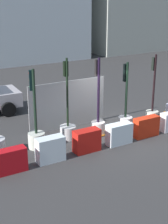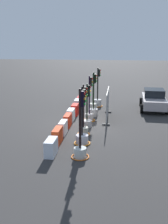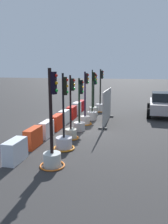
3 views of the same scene
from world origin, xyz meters
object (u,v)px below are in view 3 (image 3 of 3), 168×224
(traffic_light_0, at_px, (100,105))
(construction_barrier_2, at_px, (72,113))
(traffic_light_3, at_px, (85,115))
(construction_barrier_6, at_px, (33,138))
(construction_barrier_4, at_px, (57,122))
(traffic_light_2, at_px, (92,112))
(traffic_light_1, at_px, (94,107))
(traffic_light_5, at_px, (71,129))
(traffic_light_6, at_px, (64,139))
(traffic_light_7, at_px, (52,149))
(traffic_light_4, at_px, (79,120))
(construction_barrier_0, at_px, (81,106))
(construction_barrier_1, at_px, (77,108))
(construction_barrier_5, at_px, (47,129))
(car_silver_hatchback, at_px, (163,104))
(construction_barrier_3, at_px, (64,117))
(construction_barrier_7, at_px, (15,151))

(traffic_light_0, relative_size, construction_barrier_2, 3.33)
(traffic_light_3, height_order, construction_barrier_6, traffic_light_3)
(construction_barrier_4, height_order, construction_barrier_6, construction_barrier_6)
(traffic_light_0, xyz_separation_m, traffic_light_2, (2.89, -0.05, 0.04))
(traffic_light_1, height_order, traffic_light_5, traffic_light_5)
(traffic_light_1, height_order, construction_barrier_4, traffic_light_1)
(traffic_light_6, height_order, traffic_light_7, traffic_light_7)
(traffic_light_4, height_order, construction_barrier_0, traffic_light_4)
(traffic_light_3, bearing_deg, construction_barrier_1, -155.19)
(traffic_light_4, relative_size, traffic_light_7, 0.85)
(traffic_light_3, xyz_separation_m, traffic_light_6, (4.29, 0.10, -0.09))
(traffic_light_3, relative_size, traffic_light_5, 1.04)
(construction_barrier_0, relative_size, construction_barrier_5, 1.06)
(car_silver_hatchback, bearing_deg, traffic_light_5, -36.03)
(construction_barrier_4, height_order, car_silver_hatchback, car_silver_hatchback)
(traffic_light_0, bearing_deg, construction_barrier_2, -26.26)
(construction_barrier_1, distance_m, construction_barrier_3, 2.88)
(traffic_light_4, distance_m, construction_barrier_3, 1.81)
(traffic_light_0, relative_size, traffic_light_4, 1.15)
(traffic_light_6, xyz_separation_m, construction_barrier_0, (-8.51, -1.40, -0.05))
(traffic_light_5, relative_size, construction_barrier_5, 2.82)
(traffic_light_2, xyz_separation_m, construction_barrier_5, (4.23, -1.43, -0.14))
(traffic_light_5, relative_size, construction_barrier_4, 2.76)
(traffic_light_7, xyz_separation_m, construction_barrier_1, (-8.73, -1.51, -0.18))
(traffic_light_4, relative_size, construction_barrier_3, 2.79)
(traffic_light_3, bearing_deg, construction_barrier_3, -83.66)
(construction_barrier_1, distance_m, car_silver_hatchback, 6.19)
(traffic_light_1, bearing_deg, traffic_light_5, -0.17)
(construction_barrier_4, bearing_deg, traffic_light_1, 163.62)
(traffic_light_0, distance_m, traffic_light_7, 10.20)
(traffic_light_4, bearing_deg, traffic_light_0, 177.83)
(construction_barrier_2, bearing_deg, construction_barrier_3, -2.38)
(traffic_light_5, bearing_deg, traffic_light_4, 178.60)
(traffic_light_3, height_order, construction_barrier_3, traffic_light_3)
(traffic_light_1, distance_m, construction_barrier_2, 1.92)
(traffic_light_4, distance_m, construction_barrier_5, 1.98)
(construction_barrier_0, xyz_separation_m, construction_barrier_4, (5.73, 0.05, 0.00))
(construction_barrier_1, height_order, car_silver_hatchback, car_silver_hatchback)
(traffic_light_1, xyz_separation_m, traffic_light_6, (7.02, 0.10, -0.14))
(traffic_light_5, bearing_deg, construction_barrier_6, -39.76)
(construction_barrier_2, distance_m, construction_barrier_7, 7.19)
(construction_barrier_0, distance_m, construction_barrier_4, 5.73)
(traffic_light_5, bearing_deg, construction_barrier_7, -21.33)
(traffic_light_2, relative_size, construction_barrier_1, 3.30)
(construction_barrier_0, distance_m, construction_barrier_1, 1.48)
(construction_barrier_1, bearing_deg, construction_barrier_6, 0.03)
(traffic_light_0, height_order, traffic_light_2, traffic_light_0)
(traffic_light_1, distance_m, traffic_light_2, 1.43)
(traffic_light_3, distance_m, construction_barrier_1, 3.02)
(traffic_light_5, bearing_deg, construction_barrier_3, -155.27)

